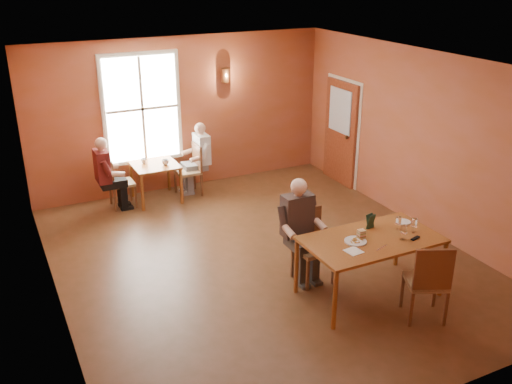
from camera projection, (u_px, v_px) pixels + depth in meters
name	position (u px, v px, depth m)	size (l,w,h in m)	color
ground	(262.00, 259.00, 8.86)	(6.00, 7.00, 0.01)	brown
wall_back	(182.00, 114.00, 11.20)	(6.00, 0.04, 3.00)	brown
wall_front	(429.00, 281.00, 5.38)	(6.00, 0.04, 3.00)	brown
wall_left	(46.00, 204.00, 7.06)	(0.04, 7.00, 3.00)	brown
wall_right	(422.00, 141.00, 9.52)	(0.04, 7.00, 3.00)	brown
ceiling	(263.00, 64.00, 7.72)	(6.00, 7.00, 0.04)	white
window	(142.00, 109.00, 10.75)	(1.36, 0.10, 1.96)	white
door	(340.00, 133.00, 11.57)	(0.12, 1.04, 2.10)	maroon
wall_sconce	(225.00, 75.00, 11.22)	(0.16, 0.16, 0.28)	brown
main_table	(369.00, 266.00, 7.78)	(1.83, 1.03, 0.86)	brown
chair_diner_main	(313.00, 247.00, 8.08)	(0.47, 0.47, 1.06)	#512813
diner_main	(315.00, 236.00, 7.98)	(0.58, 0.58, 1.44)	black
chair_empty	(426.00, 279.00, 7.24)	(0.48, 0.48, 1.09)	#59321D
plate_food	(356.00, 241.00, 7.51)	(0.30, 0.30, 0.04)	silver
sandwich	(361.00, 235.00, 7.58)	(0.09, 0.09, 0.11)	tan
goblet_a	(398.00, 223.00, 7.83)	(0.08, 0.08, 0.20)	white
goblet_b	(414.00, 225.00, 7.74)	(0.09, 0.09, 0.22)	silver
goblet_c	(404.00, 232.00, 7.54)	(0.09, 0.09, 0.22)	white
menu_stand	(370.00, 221.00, 7.87)	(0.13, 0.06, 0.21)	#193220
knife	(382.00, 248.00, 7.36)	(0.23, 0.02, 0.00)	white
napkin	(354.00, 251.00, 7.27)	(0.20, 0.20, 0.01)	white
side_plate	(404.00, 222.00, 8.07)	(0.20, 0.20, 0.02)	white
sunglasses	(415.00, 238.00, 7.60)	(0.15, 0.05, 0.02)	black
second_table	(156.00, 182.00, 10.89)	(0.83, 0.83, 0.73)	brown
chair_diner_white	(188.00, 170.00, 11.11)	(0.44, 0.44, 1.01)	#502F15
diner_white	(189.00, 162.00, 11.06)	(0.54, 0.54, 1.35)	silver
chair_diner_maroon	(122.00, 182.00, 10.58)	(0.43, 0.43, 0.96)	brown
diner_maroon	(119.00, 172.00, 10.50)	(0.54, 0.54, 1.36)	maroon
cup_a	(165.00, 162.00, 10.70)	(0.13, 0.13, 0.10)	silver
cup_b	(144.00, 161.00, 10.77)	(0.11, 0.11, 0.10)	silver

